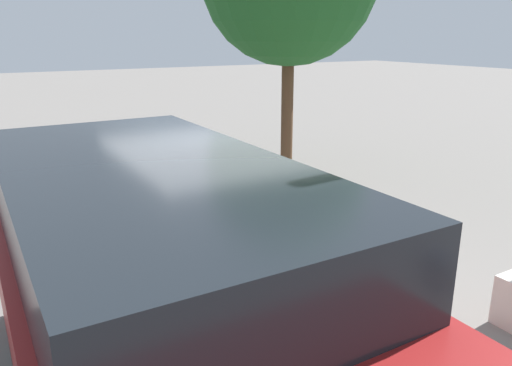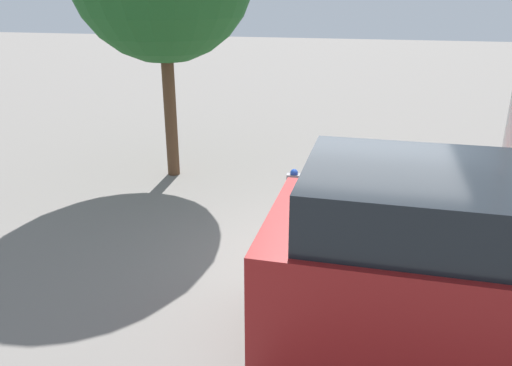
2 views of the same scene
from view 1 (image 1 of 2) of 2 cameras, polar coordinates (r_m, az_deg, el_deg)
name	(u,v)px [view 1 (image 1 of 2)]	position (r m, az deg, el deg)	size (l,w,h in m)	color
ground_plane	(235,286)	(6.26, -2.39, -11.63)	(80.00, 80.00, 0.00)	slate
parking_meter_near	(235,188)	(6.71, -2.40, -0.61)	(0.21, 0.12, 1.33)	#4C4C4C
parked_van	(158,288)	(3.85, -11.17, -11.70)	(4.77, 2.03, 2.10)	maroon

